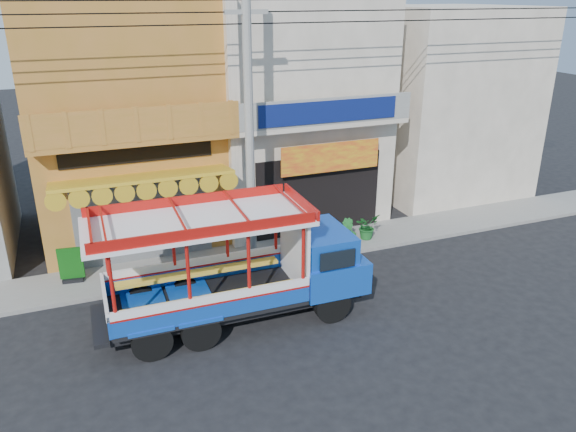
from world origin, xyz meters
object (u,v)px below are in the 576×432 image
(green_sign, at_px, (71,267))
(potted_plant_b, at_px, (349,232))
(utility_pole, at_px, (254,108))
(potted_plant_a, at_px, (367,226))
(songthaew_truck, at_px, (253,264))

(green_sign, height_order, potted_plant_b, green_sign)
(utility_pole, distance_m, potted_plant_a, 6.14)
(green_sign, relative_size, potted_plant_a, 1.21)
(utility_pole, relative_size, green_sign, 26.18)
(songthaew_truck, bearing_deg, potted_plant_a, 32.09)
(potted_plant_a, relative_size, potted_plant_b, 1.00)
(green_sign, bearing_deg, songthaew_truck, -39.51)
(utility_pole, xyz_separation_m, potted_plant_a, (4.17, 0.50, -4.47))
(utility_pole, height_order, potted_plant_b, utility_pole)
(green_sign, height_order, potted_plant_a, green_sign)
(songthaew_truck, relative_size, green_sign, 6.54)
(utility_pole, height_order, green_sign, utility_pole)
(potted_plant_a, height_order, potted_plant_b, potted_plant_a)
(utility_pole, bearing_deg, songthaew_truck, -110.03)
(green_sign, bearing_deg, potted_plant_a, -2.48)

